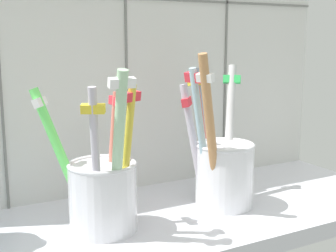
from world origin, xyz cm
name	(u,v)px	position (x,y,z in cm)	size (l,w,h in cm)	color
counter_slab	(165,222)	(0.00, 0.00, 1.00)	(64.00, 22.00, 2.00)	silver
tile_wall_back	(123,39)	(0.00, 12.00, 22.50)	(64.00, 2.20, 45.00)	silver
toothbrush_cup_left	(103,189)	(-8.04, -0.93, 6.69)	(10.45, 9.87, 17.80)	white
toothbrush_cup_right	(221,165)	(7.68, -0.40, 7.14)	(11.19, 10.97, 19.06)	white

